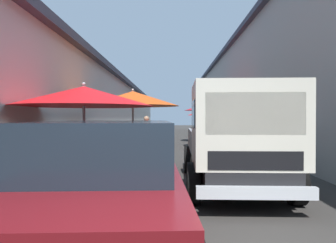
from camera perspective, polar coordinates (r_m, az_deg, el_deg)
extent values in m
plane|color=#33302D|center=(15.58, 2.08, -4.77)|extent=(90.00, 90.00, 0.00)
cube|color=silver|center=(18.86, -19.06, 1.60)|extent=(49.50, 7.00, 3.59)
cube|color=#383D4C|center=(18.98, -19.09, 7.39)|extent=(49.80, 7.50, 0.24)
cube|color=gray|center=(19.18, 22.55, 4.94)|extent=(49.50, 7.00, 5.84)
cube|color=#383D4C|center=(19.65, 22.60, 13.82)|extent=(49.80, 7.50, 0.24)
cylinder|color=#9E9EA3|center=(15.88, 8.47, -0.93)|extent=(0.06, 0.06, 2.07)
cone|color=red|center=(15.88, 8.48, 1.97)|extent=(2.72, 2.72, 0.47)
sphere|color=#9E9EA3|center=(15.88, 8.48, 2.96)|extent=(0.07, 0.07, 0.07)
cube|color=#9E7547|center=(15.96, 8.70, -3.15)|extent=(0.88, 0.61, 0.83)
sphere|color=orange|center=(16.13, 9.11, -1.47)|extent=(0.09, 0.09, 0.09)
sphere|color=orange|center=(15.88, 8.61, -1.51)|extent=(0.09, 0.09, 0.09)
sphere|color=orange|center=(16.16, 8.52, -1.47)|extent=(0.09, 0.09, 0.09)
cylinder|color=#9E9EA3|center=(19.35, 7.21, -0.19)|extent=(0.06, 0.06, 2.37)
cone|color=red|center=(19.36, 7.21, 2.67)|extent=(2.86, 2.86, 0.44)
sphere|color=#9E9EA3|center=(19.37, 7.21, 3.44)|extent=(0.07, 0.07, 0.07)
cube|color=olive|center=(19.41, 7.93, -2.61)|extent=(0.94, 0.62, 0.73)
sphere|color=orange|center=(19.08, 8.10, -1.43)|extent=(0.09, 0.09, 0.09)
sphere|color=orange|center=(19.07, 8.00, -1.43)|extent=(0.09, 0.09, 0.09)
sphere|color=orange|center=(19.54, 8.05, -1.38)|extent=(0.09, 0.09, 0.09)
sphere|color=orange|center=(19.07, 7.73, -1.43)|extent=(0.09, 0.09, 0.09)
sphere|color=orange|center=(19.38, 7.43, -1.24)|extent=(0.09, 0.09, 0.09)
sphere|color=orange|center=(19.30, 7.33, -1.40)|extent=(0.09, 0.09, 0.09)
cylinder|color=#9E9EA3|center=(6.26, -15.05, -3.37)|extent=(0.06, 0.06, 2.10)
cone|color=red|center=(6.26, -15.07, 4.48)|extent=(2.71, 2.71, 0.39)
sphere|color=#9E9EA3|center=(6.28, -15.08, 6.61)|extent=(0.07, 0.07, 0.07)
cube|color=brown|center=(6.32, -15.86, -9.27)|extent=(0.94, 0.76, 0.80)
sphere|color=orange|center=(6.36, -16.31, -5.16)|extent=(0.09, 0.09, 0.09)
sphere|color=orange|center=(6.12, -18.08, -5.40)|extent=(0.09, 0.09, 0.09)
sphere|color=orange|center=(5.88, -14.50, -5.63)|extent=(0.09, 0.09, 0.09)
sphere|color=orange|center=(5.99, -14.21, -5.52)|extent=(0.09, 0.09, 0.09)
sphere|color=orange|center=(6.51, -15.13, -4.55)|extent=(0.09, 0.09, 0.09)
sphere|color=orange|center=(6.37, -17.92, -5.16)|extent=(0.09, 0.09, 0.09)
cylinder|color=#9E9EA3|center=(9.29, -6.42, -1.49)|extent=(0.06, 0.06, 2.27)
cone|color=#D84C14|center=(9.30, -6.43, 4.17)|extent=(2.74, 2.74, 0.44)
sphere|color=#9E9EA3|center=(9.31, -6.43, 5.76)|extent=(0.07, 0.07, 0.07)
cube|color=#9E7547|center=(9.35, -6.44, -5.92)|extent=(0.77, 0.65, 0.83)
sphere|color=orange|center=(9.13, -6.00, -3.18)|extent=(0.09, 0.09, 0.09)
sphere|color=orange|center=(9.04, -6.31, -2.88)|extent=(0.09, 0.09, 0.09)
sphere|color=orange|center=(9.45, -5.80, -3.05)|extent=(0.09, 0.09, 0.09)
sphere|color=orange|center=(9.54, -5.80, -3.02)|extent=(0.09, 0.09, 0.09)
sphere|color=orange|center=(9.48, -5.97, -3.04)|extent=(0.09, 0.09, 0.09)
cube|color=#600F14|center=(3.77, -11.73, -13.50)|extent=(3.99, 1.93, 0.64)
cube|color=#19232D|center=(3.82, -11.39, -4.19)|extent=(2.42, 1.64, 0.56)
cylinder|color=black|center=(5.09, 0.66, -12.87)|extent=(0.61, 0.23, 0.60)
cylinder|color=black|center=(5.28, -18.78, -12.40)|extent=(0.61, 0.23, 0.60)
cube|color=black|center=(7.20, 11.09, -7.24)|extent=(4.84, 1.59, 0.36)
cube|color=beige|center=(5.52, 13.76, -0.49)|extent=(1.58, 1.79, 1.40)
cube|color=#19232D|center=(4.80, 15.55, 1.40)|extent=(0.10, 1.47, 0.63)
cube|color=#19232D|center=(5.52, 13.77, 1.32)|extent=(1.09, 1.80, 0.45)
cube|color=black|center=(4.83, 15.55, -6.86)|extent=(0.10, 1.40, 0.28)
cube|color=silver|center=(4.84, 15.76, -12.39)|extent=(0.16, 1.75, 0.18)
cube|color=gray|center=(8.11, 15.94, -3.29)|extent=(3.16, 0.14, 0.50)
cube|color=gray|center=(7.88, 4.23, -3.39)|extent=(3.16, 0.14, 0.50)
cube|color=gray|center=(9.49, 8.85, -2.69)|extent=(0.10, 1.65, 0.50)
cylinder|color=black|center=(5.87, 22.26, -10.47)|extent=(0.73, 0.24, 0.72)
cylinder|color=black|center=(5.53, 4.65, -11.12)|extent=(0.73, 0.24, 0.72)
cylinder|color=black|center=(8.79, 15.28, -6.72)|extent=(0.73, 0.24, 0.72)
cylinder|color=black|center=(8.56, 3.72, -6.89)|extent=(0.73, 0.24, 0.72)
cylinder|color=navy|center=(12.33, -3.74, -4.44)|extent=(0.14, 0.14, 0.77)
cylinder|color=navy|center=(12.46, -4.15, -4.38)|extent=(0.14, 0.14, 0.77)
cube|color=#B73333|center=(12.36, -3.95, -1.30)|extent=(0.47, 0.44, 0.58)
sphere|color=#A57A5B|center=(12.35, -3.95, 0.53)|extent=(0.21, 0.21, 0.21)
cylinder|color=#B73333|center=(12.13, -3.22, -1.20)|extent=(0.08, 0.08, 0.52)
cylinder|color=#B73333|center=(12.58, -4.65, -1.13)|extent=(0.08, 0.08, 0.52)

